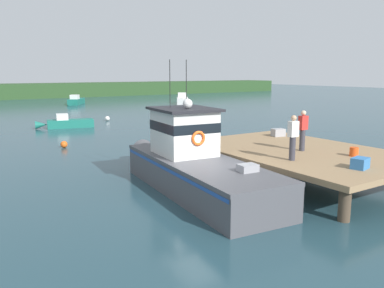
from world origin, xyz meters
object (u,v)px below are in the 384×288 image
main_fishing_boat (192,163)px  mooring_buoy_channel_marker (154,120)px  moored_boat_outer_mooring (182,100)px  crate_stack_near_edge (360,163)px  bait_bucket (354,152)px  mooring_buoy_outer (107,118)px  mooring_buoy_spare_mooring (64,144)px  moored_boat_far_right (66,123)px  deckhand_further_back (293,137)px  crate_single_far (278,132)px  moored_boat_mid_harbor (76,101)px  deckhand_by_the_boat (303,130)px

main_fishing_boat → mooring_buoy_channel_marker: bearing=66.4°
moored_boat_outer_mooring → crate_stack_near_edge: bearing=-114.1°
bait_bucket → mooring_buoy_outer: bearing=90.2°
bait_bucket → mooring_buoy_spare_mooring: size_ratio=0.85×
bait_bucket → moored_boat_far_right: 22.98m
crate_stack_near_edge → deckhand_further_back: size_ratio=0.37×
mooring_buoy_outer → mooring_buoy_channel_marker: bearing=-56.2°
moored_boat_far_right → bait_bucket: bearing=-78.8°
crate_single_far → mooring_buoy_spare_mooring: crate_single_far is taller
moored_boat_far_right → moored_boat_mid_harbor: (7.60, 22.52, 0.08)m
crate_stack_near_edge → crate_single_far: bearing=67.4°
mooring_buoy_outer → mooring_buoy_channel_marker: mooring_buoy_channel_marker is taller
bait_bucket → mooring_buoy_spare_mooring: bearing=116.4°
bait_bucket → deckhand_further_back: 2.71m
moored_boat_outer_mooring → mooring_buoy_outer: (-16.26, -13.36, -0.30)m
deckhand_by_the_boat → mooring_buoy_spare_mooring: deckhand_by_the_boat is taller
deckhand_by_the_boat → moored_boat_far_right: 21.11m
bait_bucket → mooring_buoy_spare_mooring: (-6.99, 14.09, -1.17)m
moored_boat_outer_mooring → mooring_buoy_outer: moored_boat_outer_mooring is taller
deckhand_further_back → mooring_buoy_outer: 24.46m
crate_stack_near_edge → moored_boat_outer_mooring: bearing=65.9°
crate_single_far → deckhand_by_the_boat: bearing=-120.5°
moored_boat_outer_mooring → deckhand_further_back: bearing=-116.4°
moored_boat_far_right → deckhand_by_the_boat: bearing=-80.1°
bait_bucket → mooring_buoy_channel_marker: bearing=83.0°
crate_stack_near_edge → mooring_buoy_outer: 26.44m
mooring_buoy_channel_marker → mooring_buoy_spare_mooring: size_ratio=1.30×
main_fishing_boat → bait_bucket: (5.26, -3.14, 0.36)m
deckhand_further_back → moored_boat_far_right: 21.90m
mooring_buoy_spare_mooring → deckhand_by_the_boat: bearing=-63.3°
moored_boat_outer_mooring → moored_boat_far_right: bearing=-142.4°
deckhand_further_back → moored_boat_mid_harbor: size_ratio=0.32×
crate_stack_near_edge → moored_boat_mid_harbor: 46.61m
mooring_buoy_outer → crate_single_far: bearing=-86.8°
main_fishing_boat → deckhand_further_back: bearing=-40.5°
mooring_buoy_outer → main_fishing_boat: bearing=-103.3°
bait_bucket → moored_boat_mid_harbor: 45.16m
deckhand_by_the_boat → mooring_buoy_spare_mooring: (-6.17, 12.28, -1.86)m
crate_stack_near_edge → deckhand_by_the_boat: size_ratio=0.37×
bait_bucket → mooring_buoy_outer: 25.07m
deckhand_further_back → moored_boat_far_right: deckhand_further_back is taller
deckhand_by_the_boat → deckhand_further_back: 1.96m
crate_single_far → moored_boat_far_right: bearing=107.4°
crate_stack_near_edge → moored_boat_outer_mooring: 43.52m
deckhand_by_the_boat → mooring_buoy_channel_marker: (3.39, 19.27, -1.80)m
bait_bucket → mooring_buoy_spare_mooring: bait_bucket is taller
crate_single_far → moored_boat_far_right: (-5.50, 17.55, -1.00)m
deckhand_by_the_boat → moored_boat_far_right: size_ratio=0.37×
moored_boat_far_right → mooring_buoy_outer: bearing=30.0°
deckhand_further_back → mooring_buoy_spare_mooring: 14.17m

